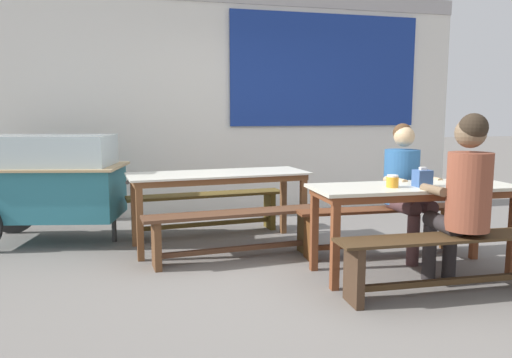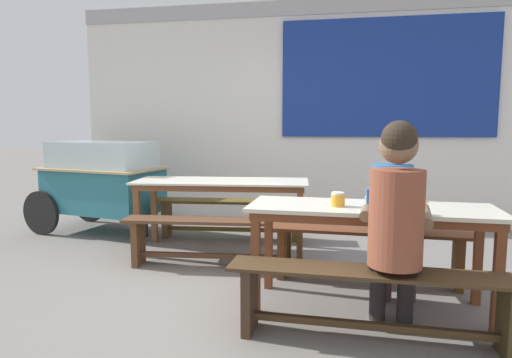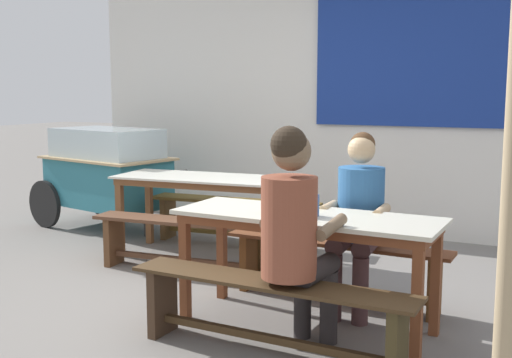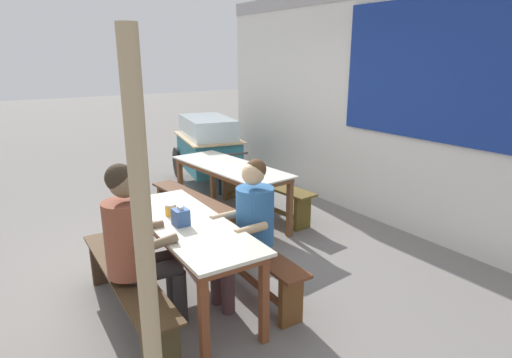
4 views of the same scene
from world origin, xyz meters
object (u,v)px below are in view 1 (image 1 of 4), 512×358
Objects in this scene: dining_table_far at (219,180)px; person_right_near_table at (406,182)px; person_near_front at (463,191)px; condiment_jar at (392,181)px; bench_far_back at (207,206)px; bench_near_back at (382,224)px; dining_table_near at (414,195)px; bench_near_front at (450,257)px; bench_far_front at (234,227)px; food_cart at (51,180)px; tissue_box at (422,178)px.

person_right_near_table reaches higher than dining_table_far.
condiment_jar is at bearing 129.04° from person_near_front.
bench_far_back and bench_near_back have the same top height.
condiment_jar reaches higher than bench_near_back.
bench_near_front is (-0.02, -0.54, -0.37)m from dining_table_near.
bench_far_front is 1.66m from person_right_near_table.
bench_near_back is at bearing 88.35° from dining_table_near.
dining_table_near is at bearing -91.65° from bench_near_back.
condiment_jar is (1.21, -1.30, 0.13)m from dining_table_far.
food_cart reaches higher than dining_table_near.
person_right_near_table is at bearing -22.03° from food_cart.
bench_far_front is 1.98m from person_near_front.
tissue_box is at bearing -28.97° from bench_far_front.
dining_table_near reaches higher than bench_near_front.
person_near_front is at bearing -95.26° from person_right_near_table.
bench_far_back is 1.41× the size of person_right_near_table.
food_cart is at bearing 149.85° from dining_table_near.
dining_table_far is 1.06× the size of dining_table_near.
bench_far_front is 1.34× the size of person_right_near_table.
bench_near_back is 0.46m from person_right_near_table.
food_cart is 18.66× the size of condiment_jar.
bench_far_back is 1.06× the size of bench_near_back.
bench_far_back is 2.46m from tissue_box.
dining_table_near is (1.44, -1.25, -0.00)m from dining_table_far.
person_near_front is (0.12, -0.48, 0.10)m from dining_table_near.
bench_far_back is at bearing 140.27° from bench_near_back.
bench_far_back and bench_near_front have the same top height.
tissue_box is at bearing -108.03° from person_right_near_table.
food_cart is (-3.11, 1.81, -0.01)m from dining_table_near.
dining_table_near is 1.39× the size of person_right_near_table.
person_near_front reaches higher than food_cart.
person_near_front is 8.43× the size of tissue_box.
tissue_box is (0.04, 0.47, 0.53)m from bench_near_front.
food_cart reaches higher than bench_far_back.
bench_near_back and bench_near_front have the same top height.
dining_table_near is 0.92× the size of food_cart.
bench_near_front is (-0.03, -1.09, -0.00)m from bench_near_back.
bench_near_front is at bearing -95.26° from tissue_box.
dining_table_far is 1.10× the size of bench_far_front.
condiment_jar reaches higher than bench_far_back.
tissue_box is at bearing -30.93° from food_cart.
bench_near_back is at bearing 95.61° from person_near_front.
dining_table_near is 1.04× the size of bench_far_front.
food_cart is at bearing 157.98° from bench_near_back.
dining_table_far is 1.10× the size of bench_near_back.
dining_table_near reaches higher than bench_far_back.
dining_table_far is at bearing 128.42° from bench_near_front.
bench_far_back is 1.96m from bench_near_back.
condiment_jar is (-0.23, -0.05, 0.13)m from dining_table_near.
bench_far_back is at bearing 95.20° from dining_table_far.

